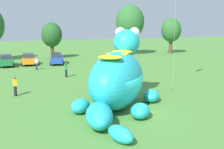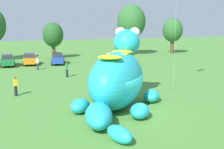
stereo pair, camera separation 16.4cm
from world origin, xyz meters
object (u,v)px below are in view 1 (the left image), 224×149
at_px(spectator_near_inflatable, 66,70).
at_px(spectator_wandering, 36,63).
at_px(car_green, 6,60).
at_px(spectator_by_cars, 111,62).
at_px(car_orange, 28,59).
at_px(giant_inflatable_creature, 117,79).
at_px(spectator_mid_field, 15,86).
at_px(car_blue, 57,58).

bearing_deg(spectator_near_inflatable, spectator_wandering, 112.52).
height_order(car_green, spectator_by_cars, car_green).
distance_m(car_green, spectator_near_inflatable, 12.67).
bearing_deg(car_green, car_orange, 6.60).
relative_size(giant_inflatable_creature, spectator_mid_field, 6.48).
height_order(car_green, spectator_near_inflatable, car_green).
distance_m(giant_inflatable_creature, spectator_by_cars, 17.57).
bearing_deg(giant_inflatable_creature, car_green, 107.50).
distance_m(car_green, spectator_by_cars, 15.08).
height_order(car_orange, spectator_near_inflatable, car_orange).
bearing_deg(spectator_near_inflatable, giant_inflatable_creature, -84.78).
bearing_deg(car_green, spectator_near_inflatable, -60.09).
bearing_deg(spectator_by_cars, car_orange, 143.47).
bearing_deg(car_blue, car_green, 175.95).
distance_m(spectator_mid_field, spectator_wandering, 13.47).
bearing_deg(car_green, spectator_mid_field, -88.36).
xyz_separation_m(car_orange, car_blue, (4.01, -0.86, 0.00)).
xyz_separation_m(spectator_mid_field, spectator_by_cars, (12.75, 10.51, 0.00)).
relative_size(spectator_near_inflatable, spectator_wandering, 1.00).
bearing_deg(spectator_wandering, spectator_near_inflatable, -67.48).
bearing_deg(spectator_near_inflatable, spectator_mid_field, -130.88).
distance_m(car_blue, spectator_wandering, 5.33).
height_order(spectator_near_inflatable, spectator_mid_field, same).
distance_m(giant_inflatable_creature, spectator_wandering, 19.55).
distance_m(car_orange, spectator_by_cars, 12.67).
bearing_deg(spectator_mid_field, spectator_wandering, 76.40).
bearing_deg(spectator_wandering, spectator_mid_field, -103.60).
distance_m(car_orange, spectator_near_inflatable, 11.79).
distance_m(spectator_near_inflatable, spectator_mid_field, 8.88).
bearing_deg(car_blue, spectator_near_inflatable, -94.18).
relative_size(giant_inflatable_creature, spectator_near_inflatable, 6.48).
relative_size(car_orange, car_blue, 0.98).
bearing_deg(spectator_near_inflatable, spectator_by_cars, 28.67).
bearing_deg(giant_inflatable_creature, spectator_wandering, 101.26).
distance_m(spectator_near_inflatable, spectator_by_cars, 7.91).
distance_m(car_orange, spectator_mid_field, 18.23).
bearing_deg(car_green, giant_inflatable_creature, -72.50).
bearing_deg(giant_inflatable_creature, car_blue, 90.98).
height_order(car_orange, spectator_by_cars, car_orange).
bearing_deg(spectator_wandering, car_orange, 96.93).
height_order(car_orange, car_blue, same).
height_order(car_blue, spectator_wandering, car_blue).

